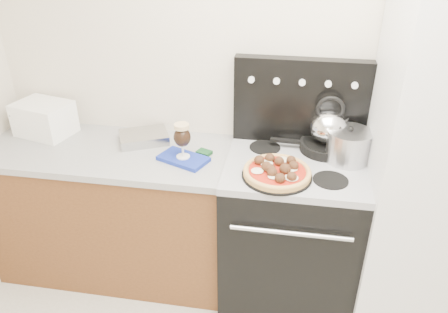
% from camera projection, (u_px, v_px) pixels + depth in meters
% --- Properties ---
extents(room_shell, '(3.52, 3.01, 2.52)m').
position_uv_depth(room_shell, '(273.00, 206.00, 1.47)').
color(room_shell, beige).
rests_on(room_shell, ground).
extents(base_cabinet, '(1.45, 0.60, 0.86)m').
position_uv_depth(base_cabinet, '(116.00, 213.00, 2.80)').
color(base_cabinet, brown).
rests_on(base_cabinet, ground).
extents(countertop, '(1.48, 0.63, 0.04)m').
position_uv_depth(countertop, '(107.00, 151.00, 2.58)').
color(countertop, '#A2A2A3').
rests_on(countertop, base_cabinet).
extents(stove_body, '(0.76, 0.65, 0.88)m').
position_uv_depth(stove_body, '(289.00, 232.00, 2.61)').
color(stove_body, black).
rests_on(stove_body, ground).
extents(cooktop, '(0.76, 0.65, 0.04)m').
position_uv_depth(cooktop, '(295.00, 166.00, 2.39)').
color(cooktop, '#ADADB2').
rests_on(cooktop, stove_body).
extents(backguard, '(0.76, 0.08, 0.50)m').
position_uv_depth(backguard, '(300.00, 101.00, 2.49)').
color(backguard, black).
rests_on(backguard, cooktop).
extents(fridge, '(0.64, 0.68, 1.90)m').
position_uv_depth(fridge, '(433.00, 172.00, 2.24)').
color(fridge, silver).
rests_on(fridge, ground).
extents(toaster_oven, '(0.37, 0.31, 0.20)m').
position_uv_depth(toaster_oven, '(44.00, 119.00, 2.69)').
color(toaster_oven, white).
rests_on(toaster_oven, countertop).
extents(foil_sheet, '(0.34, 0.31, 0.06)m').
position_uv_depth(foil_sheet, '(144.00, 137.00, 2.63)').
color(foil_sheet, silver).
rests_on(foil_sheet, countertop).
extents(oven_mitt, '(0.31, 0.25, 0.02)m').
position_uv_depth(oven_mitt, '(183.00, 159.00, 2.43)').
color(oven_mitt, '#192E9F').
rests_on(oven_mitt, countertop).
extents(beer_glass, '(0.11, 0.11, 0.21)m').
position_uv_depth(beer_glass, '(182.00, 141.00, 2.38)').
color(beer_glass, black).
rests_on(beer_glass, oven_mitt).
extents(pizza_pan, '(0.44, 0.44, 0.01)m').
position_uv_depth(pizza_pan, '(277.00, 176.00, 2.25)').
color(pizza_pan, black).
rests_on(pizza_pan, cooktop).
extents(pizza, '(0.41, 0.41, 0.05)m').
position_uv_depth(pizza, '(277.00, 171.00, 2.24)').
color(pizza, '#EBA84F').
rests_on(pizza, pizza_pan).
extents(skillet, '(0.31, 0.31, 0.05)m').
position_uv_depth(skillet, '(326.00, 146.00, 2.49)').
color(skillet, black).
rests_on(skillet, cooktop).
extents(tea_kettle, '(0.21, 0.21, 0.23)m').
position_uv_depth(tea_kettle, '(329.00, 124.00, 2.42)').
color(tea_kettle, white).
rests_on(tea_kettle, skillet).
extents(stock_pot, '(0.24, 0.24, 0.17)m').
position_uv_depth(stock_pot, '(348.00, 147.00, 2.36)').
color(stock_pot, '#BBBBBF').
rests_on(stock_pot, cooktop).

